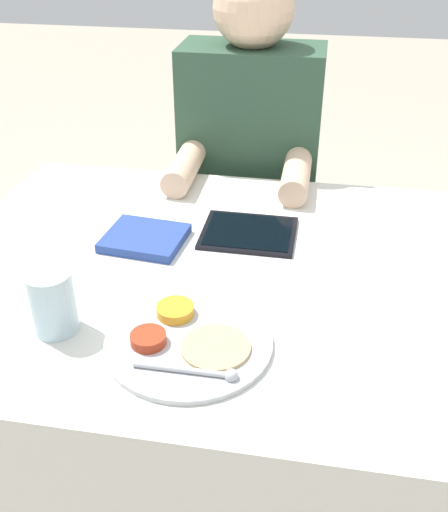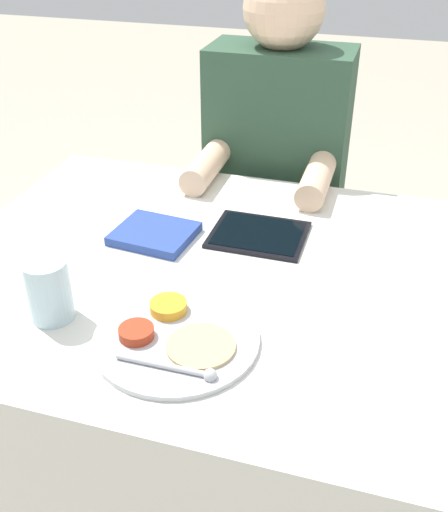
{
  "view_description": "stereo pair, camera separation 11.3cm",
  "coord_description": "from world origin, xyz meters",
  "px_view_note": "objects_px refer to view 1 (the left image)",
  "views": [
    {
      "loc": [
        0.14,
        -0.99,
        1.43
      ],
      "look_at": [
        -0.02,
        -0.04,
        0.83
      ],
      "focal_mm": 42.0,
      "sensor_mm": 36.0,
      "label": 1
    },
    {
      "loc": [
        0.25,
        -0.96,
        1.43
      ],
      "look_at": [
        -0.02,
        -0.04,
        0.83
      ],
      "focal_mm": 42.0,
      "sensor_mm": 36.0,
      "label": 2
    }
  ],
  "objects_px": {
    "tablet_device": "(251,233)",
    "drinking_glass": "(53,302)",
    "person_diner": "(249,206)",
    "red_notebook": "(145,239)",
    "thali_tray": "(187,340)"
  },
  "relations": [
    {
      "from": "drinking_glass",
      "to": "person_diner",
      "type": "bearing_deg",
      "value": 75.04
    },
    {
      "from": "red_notebook",
      "to": "tablet_device",
      "type": "relative_size",
      "value": 0.87
    },
    {
      "from": "tablet_device",
      "to": "drinking_glass",
      "type": "xyz_separation_m",
      "value": [
        -0.29,
        -0.38,
        0.05
      ]
    },
    {
      "from": "thali_tray",
      "to": "person_diner",
      "type": "relative_size",
      "value": 0.22
    },
    {
      "from": "tablet_device",
      "to": "drinking_glass",
      "type": "height_order",
      "value": "drinking_glass"
    },
    {
      "from": "thali_tray",
      "to": "drinking_glass",
      "type": "height_order",
      "value": "drinking_glass"
    },
    {
      "from": "thali_tray",
      "to": "red_notebook",
      "type": "height_order",
      "value": "thali_tray"
    },
    {
      "from": "person_diner",
      "to": "drinking_glass",
      "type": "distance_m",
      "value": 0.9
    },
    {
      "from": "red_notebook",
      "to": "tablet_device",
      "type": "height_order",
      "value": "red_notebook"
    },
    {
      "from": "person_diner",
      "to": "drinking_glass",
      "type": "xyz_separation_m",
      "value": [
        -0.22,
        -0.84,
        0.22
      ]
    },
    {
      "from": "thali_tray",
      "to": "person_diner",
      "type": "distance_m",
      "value": 0.86
    },
    {
      "from": "thali_tray",
      "to": "drinking_glass",
      "type": "bearing_deg",
      "value": 179.85
    },
    {
      "from": "tablet_device",
      "to": "drinking_glass",
      "type": "distance_m",
      "value": 0.48
    },
    {
      "from": "thali_tray",
      "to": "drinking_glass",
      "type": "distance_m",
      "value": 0.24
    },
    {
      "from": "drinking_glass",
      "to": "tablet_device",
      "type": "bearing_deg",
      "value": 53.04
    }
  ]
}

